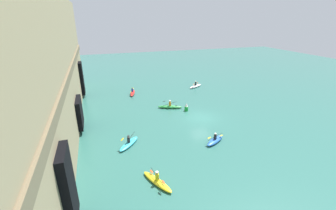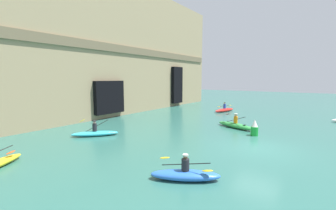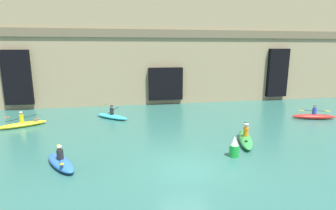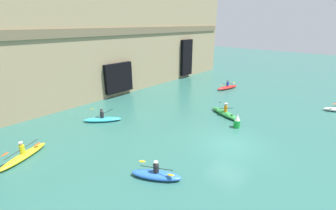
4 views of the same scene
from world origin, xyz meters
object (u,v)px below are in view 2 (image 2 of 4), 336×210
(kayak_blue, at_px, (185,174))
(kayak_green, at_px, (235,125))
(kayak_cyan, at_px, (95,133))
(kayak_red, at_px, (224,110))
(marker_buoy, at_px, (255,128))

(kayak_blue, relative_size, kayak_green, 0.79)
(kayak_cyan, relative_size, kayak_green, 0.82)
(kayak_green, relative_size, kayak_red, 1.02)
(kayak_cyan, bearing_deg, kayak_blue, -63.01)
(kayak_blue, height_order, marker_buoy, marker_buoy)
(kayak_cyan, distance_m, kayak_red, 16.71)
(kayak_green, height_order, kayak_red, kayak_green)
(kayak_blue, relative_size, kayak_red, 0.80)
(marker_buoy, bearing_deg, kayak_green, 49.79)
(kayak_green, xyz_separation_m, kayak_red, (8.13, 4.12, 0.00))
(kayak_blue, height_order, kayak_red, kayak_red)
(kayak_red, distance_m, marker_buoy, 11.46)
(kayak_green, bearing_deg, kayak_cyan, 69.53)
(kayak_cyan, relative_size, marker_buoy, 2.54)
(marker_buoy, bearing_deg, kayak_cyan, 125.89)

